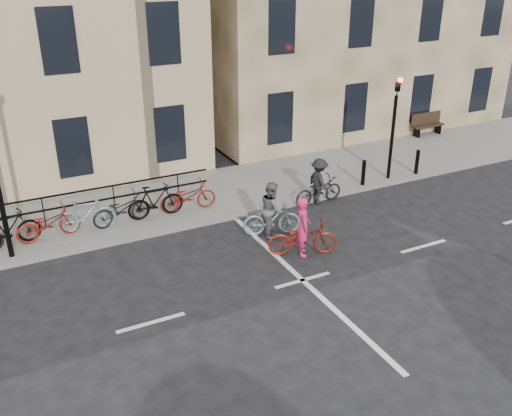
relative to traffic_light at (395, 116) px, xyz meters
name	(u,v)px	position (x,y,z in m)	size (l,w,h in m)	color
ground	(303,280)	(-6.20, -4.34, -2.45)	(120.00, 120.00, 0.00)	black
sidewalk	(93,217)	(-10.20, 1.66, -2.38)	(46.00, 4.00, 0.15)	slate
traffic_light	(395,116)	(0.00, 0.00, 0.00)	(0.18, 0.30, 3.90)	black
bollard_east	(363,173)	(-1.20, -0.09, -1.85)	(0.14, 0.14, 0.90)	black
bollard_west	(417,162)	(1.20, -0.09, -1.85)	(0.14, 0.14, 0.90)	black
bench	(427,123)	(4.80, 3.39, -1.78)	(1.60, 0.41, 0.97)	black
parked_bikes	(86,215)	(-10.55, 0.70, -1.81)	(8.30, 1.23, 1.05)	black
cyclist_pink	(303,235)	(-5.50, -3.14, -1.87)	(2.01, 1.31, 1.69)	maroon
cyclist_grey	(272,214)	(-5.70, -1.74, -1.78)	(1.78, 0.99, 1.66)	#7B9DA2
cyclist_dark	(319,186)	(-3.26, -0.44, -1.84)	(1.76, 1.02, 1.55)	black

